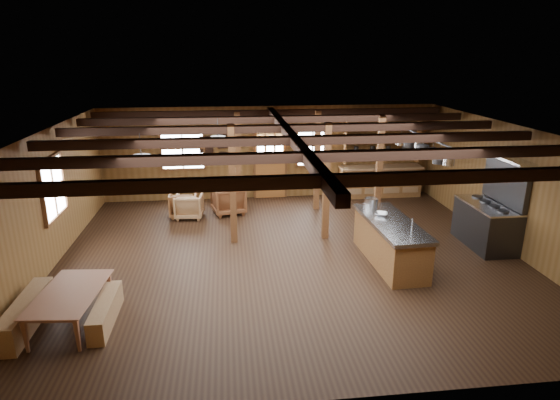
# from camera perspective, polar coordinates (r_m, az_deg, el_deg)

# --- Properties ---
(room) EXTENTS (10.04, 9.04, 2.84)m
(room) POSITION_cam_1_polar(r_m,az_deg,el_deg) (9.92, 1.25, 0.50)
(room) COLOR black
(room) RESTS_ON ground
(ceiling_joists) EXTENTS (9.80, 8.82, 0.18)m
(ceiling_joists) POSITION_cam_1_polar(r_m,az_deg,el_deg) (9.80, 1.15, 7.98)
(ceiling_joists) COLOR black
(ceiling_joists) RESTS_ON ceiling
(timber_posts) EXTENTS (3.95, 2.35, 2.80)m
(timber_posts) POSITION_cam_1_polar(r_m,az_deg,el_deg) (11.98, 2.36, 3.50)
(timber_posts) COLOR #4F2A16
(timber_posts) RESTS_ON floor
(back_door) EXTENTS (1.02, 0.08, 2.15)m
(back_door) POSITION_cam_1_polar(r_m,az_deg,el_deg) (14.32, -1.20, 3.72)
(back_door) COLOR brown
(back_door) RESTS_ON floor
(window_back_left) EXTENTS (1.32, 0.06, 1.32)m
(window_back_left) POSITION_cam_1_polar(r_m,az_deg,el_deg) (14.17, -11.80, 6.18)
(window_back_left) COLOR white
(window_back_left) RESTS_ON wall_back
(window_back_right) EXTENTS (1.02, 0.06, 1.32)m
(window_back_right) POSITION_cam_1_polar(r_m,az_deg,el_deg) (14.35, 3.99, 6.65)
(window_back_right) COLOR white
(window_back_right) RESTS_ON wall_back
(window_left) EXTENTS (0.14, 1.24, 1.32)m
(window_left) POSITION_cam_1_polar(r_m,az_deg,el_deg) (10.89, -25.98, 1.34)
(window_left) COLOR white
(window_left) RESTS_ON wall_back
(notice_boards) EXTENTS (1.08, 0.03, 0.90)m
(notice_boards) POSITION_cam_1_polar(r_m,az_deg,el_deg) (14.10, -7.33, 6.52)
(notice_boards) COLOR silver
(notice_boards) RESTS_ON wall_back
(back_counter) EXTENTS (2.55, 0.60, 2.45)m
(back_counter) POSITION_cam_1_polar(r_m,az_deg,el_deg) (14.86, 12.08, 2.73)
(back_counter) COLOR brown
(back_counter) RESTS_ON floor
(pendant_lamps) EXTENTS (1.86, 2.36, 0.66)m
(pendant_lamps) POSITION_cam_1_polar(r_m,az_deg,el_deg) (10.64, -11.64, 6.05)
(pendant_lamps) COLOR #323235
(pendant_lamps) RESTS_ON ceiling
(pot_rack) EXTENTS (0.36, 3.00, 0.45)m
(pot_rack) POSITION_cam_1_polar(r_m,az_deg,el_deg) (10.87, 16.91, 6.05)
(pot_rack) COLOR #323235
(pot_rack) RESTS_ON ceiling
(kitchen_island) EXTENTS (0.99, 2.54, 1.20)m
(kitchen_island) POSITION_cam_1_polar(r_m,az_deg,el_deg) (10.23, 13.26, -4.94)
(kitchen_island) COLOR brown
(kitchen_island) RESTS_ON floor
(step_stool) EXTENTS (0.49, 0.41, 0.37)m
(step_stool) POSITION_cam_1_polar(r_m,az_deg,el_deg) (11.99, 12.17, -2.96)
(step_stool) COLOR #8D6040
(step_stool) RESTS_ON floor
(commercial_range) EXTENTS (0.88, 1.72, 2.13)m
(commercial_range) POSITION_cam_1_polar(r_m,az_deg,el_deg) (11.78, 24.17, -2.02)
(commercial_range) COLOR #323235
(commercial_range) RESTS_ON floor
(dining_table) EXTENTS (1.08, 1.76, 0.59)m
(dining_table) POSITION_cam_1_polar(r_m,az_deg,el_deg) (8.59, -23.85, -11.97)
(dining_table) COLOR brown
(dining_table) RESTS_ON floor
(bench_wall) EXTENTS (0.32, 1.72, 0.47)m
(bench_wall) POSITION_cam_1_polar(r_m,az_deg,el_deg) (8.87, -28.54, -12.13)
(bench_wall) COLOR #8D6040
(bench_wall) RESTS_ON floor
(bench_aisle) EXTENTS (0.27, 1.45, 0.40)m
(bench_aisle) POSITION_cam_1_polar(r_m,az_deg,el_deg) (8.49, -20.48, -12.62)
(bench_aisle) COLOR #8D6040
(bench_aisle) RESTS_ON floor
(armchair_a) EXTENTS (0.74, 0.76, 0.69)m
(armchair_a) POSITION_cam_1_polar(r_m,az_deg,el_deg) (13.05, -11.67, -0.49)
(armchair_a) COLOR brown
(armchair_a) RESTS_ON floor
(armchair_b) EXTENTS (1.02, 1.04, 0.79)m
(armchair_b) POSITION_cam_1_polar(r_m,az_deg,el_deg) (13.08, -6.34, 0.05)
(armchair_b) COLOR brown
(armchair_b) RESTS_ON floor
(armchair_c) EXTENTS (0.78, 0.80, 0.67)m
(armchair_c) POSITION_cam_1_polar(r_m,az_deg,el_deg) (12.91, -11.00, -0.71)
(armchair_c) COLOR #956C44
(armchair_c) RESTS_ON floor
(counter_pot) EXTENTS (0.32, 0.32, 0.19)m
(counter_pot) POSITION_cam_1_polar(r_m,az_deg,el_deg) (10.89, 11.05, -0.28)
(counter_pot) COLOR silver
(counter_pot) RESTS_ON kitchen_island
(bowl) EXTENTS (0.36, 0.36, 0.07)m
(bowl) POSITION_cam_1_polar(r_m,az_deg,el_deg) (10.33, 12.24, -1.70)
(bowl) COLOR silver
(bowl) RESTS_ON kitchen_island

